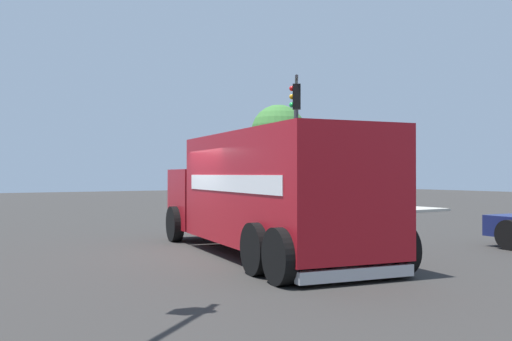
# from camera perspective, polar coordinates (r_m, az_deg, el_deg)

# --- Properties ---
(ground_plane) EXTENTS (100.00, 100.00, 0.00)m
(ground_plane) POSITION_cam_1_polar(r_m,az_deg,el_deg) (14.15, -3.77, -8.14)
(ground_plane) COLOR #33302D
(sidewalk_corner_near) EXTENTS (10.59, 10.59, 0.14)m
(sidewalk_corner_near) POSITION_cam_1_polar(r_m,az_deg,el_deg) (31.22, 5.12, -3.75)
(sidewalk_corner_near) COLOR #B2ADA0
(sidewalk_corner_near) RESTS_ON ground
(delivery_truck) EXTENTS (4.06, 8.79, 2.83)m
(delivery_truck) POSITION_cam_1_polar(r_m,az_deg,el_deg) (13.36, 1.00, -2.19)
(delivery_truck) COLOR #AD141E
(delivery_truck) RESTS_ON ground
(traffic_light_primary) EXTENTS (2.46, 3.26, 5.67)m
(traffic_light_primary) POSITION_cam_1_polar(r_m,az_deg,el_deg) (23.82, 4.03, 4.33)
(traffic_light_primary) COLOR #38383D
(traffic_light_primary) RESTS_ON sidewalk_corner_near
(pedestrian_near_corner) EXTENTS (0.31, 0.51, 1.71)m
(pedestrian_near_corner) POSITION_cam_1_polar(r_m,az_deg,el_deg) (32.88, 4.10, -1.76)
(pedestrian_near_corner) COLOR black
(pedestrian_near_corner) RESTS_ON sidewalk_corner_near
(picket_fence_run) EXTENTS (7.66, 0.05, 0.95)m
(picket_fence_run) POSITION_cam_1_polar(r_m,az_deg,el_deg) (35.32, 0.07, -2.47)
(picket_fence_run) COLOR silver
(picket_fence_run) RESTS_ON sidewalk_corner_near
(shade_tree_near) EXTENTS (3.22, 3.22, 5.89)m
(shade_tree_near) POSITION_cam_1_polar(r_m,az_deg,el_deg) (33.73, 2.27, 3.85)
(shade_tree_near) COLOR brown
(shade_tree_near) RESTS_ON sidewalk_corner_near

